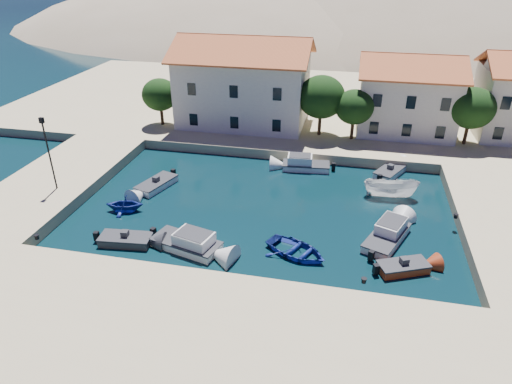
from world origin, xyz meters
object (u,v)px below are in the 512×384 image
building_left (244,80)px  lamppost (48,147)px  rowboat_south (296,254)px  boat_east (390,197)px  cabin_cruiser_east (387,236)px  cabin_cruiser_south (186,242)px  building_mid (408,93)px

building_left → lamppost: bearing=-119.9°
lamppost → rowboat_south: bearing=-10.1°
building_left → boat_east: (16.20, -13.66, -5.94)m
lamppost → cabin_cruiser_east: 27.50m
cabin_cruiser_south → rowboat_south: 7.82m
building_left → cabin_cruiser_south: bearing=-86.1°
lamppost → building_left: bearing=60.1°
building_mid → rowboat_south: 26.69m
lamppost → cabin_cruiser_south: (13.20, -4.65, -4.28)m
lamppost → rowboat_south: size_ratio=1.38×
building_left → boat_east: size_ratio=3.20×
cabin_cruiser_south → cabin_cruiser_east: (13.96, 3.87, -0.00)m
building_left → rowboat_south: bearing=-68.3°
lamppost → rowboat_south: (20.95, -3.74, -4.75)m
lamppost → cabin_cruiser_east: lamppost is taller
building_mid → cabin_cruiser_east: (-2.34, -21.77, -4.75)m
rowboat_south → cabin_cruiser_east: size_ratio=0.85×
rowboat_south → boat_east: (6.75, 10.07, 0.00)m
building_left → cabin_cruiser_south: (1.70, -24.65, -5.46)m
building_left → cabin_cruiser_east: building_left is taller
rowboat_south → building_mid: bearing=6.5°
building_left → lamppost: building_left is taller
building_mid → boat_east: bearing=-97.0°
building_mid → lamppost: 36.21m
building_left → building_mid: building_left is taller
cabin_cruiser_south → rowboat_south: size_ratio=1.19×
building_mid → cabin_cruiser_south: size_ratio=1.95×
rowboat_south → cabin_cruiser_south: bearing=122.2°
building_mid → lamppost: building_mid is taller
lamppost → cabin_cruiser_south: 14.63m
building_left → boat_east: bearing=-40.1°
building_left → cabin_cruiser_south: size_ratio=2.73×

